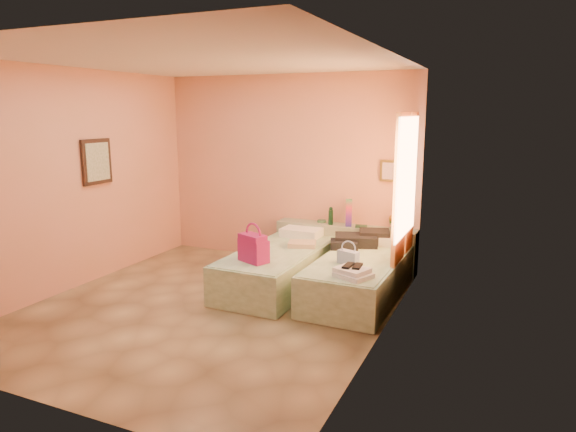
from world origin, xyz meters
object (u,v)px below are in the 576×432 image
object	(u,v)px
green_book	(361,226)
blue_handbag	(348,257)
headboard_ledge	(345,247)
bed_left	(278,269)
magenta_handbag	(254,248)
bed_right	(360,278)
water_bottle	(331,216)
towel_stack	(353,273)
flower_vase	(395,221)

from	to	relation	value
green_book	blue_handbag	xyz separation A→B (m)	(0.22, -1.31, -0.08)
headboard_ledge	bed_left	bearing A→B (deg)	-116.31
magenta_handbag	blue_handbag	distance (m)	1.12
bed_right	magenta_handbag	bearing A→B (deg)	-148.92
water_bottle	bed_left	bearing A→B (deg)	-107.71
bed_right	magenta_handbag	world-z (taller)	magenta_handbag
bed_left	magenta_handbag	distance (m)	0.72
bed_left	headboard_ledge	bearing A→B (deg)	64.63
water_bottle	magenta_handbag	world-z (taller)	water_bottle
headboard_ledge	towel_stack	world-z (taller)	headboard_ledge
headboard_ledge	towel_stack	distance (m)	1.93
headboard_ledge	bed_left	size ratio (longest dim) A/B	1.02
headboard_ledge	magenta_handbag	xyz separation A→B (m)	(-0.60, -1.70, 0.34)
flower_vase	blue_handbag	xyz separation A→B (m)	(-0.26, -1.31, -0.20)
bed_left	towel_stack	bearing A→B (deg)	-28.26
bed_right	water_bottle	xyz separation A→B (m)	(-0.74, 1.01, 0.52)
magenta_handbag	bed_left	bearing A→B (deg)	108.32
bed_right	towel_stack	xyz separation A→B (m)	(0.13, -0.75, 0.30)
bed_right	headboard_ledge	bearing A→B (deg)	117.50
towel_stack	blue_handbag	bearing A→B (deg)	113.63
water_bottle	green_book	xyz separation A→B (m)	(0.45, 0.01, -0.11)
bed_right	blue_handbag	xyz separation A→B (m)	(-0.06, -0.29, 0.33)
green_book	magenta_handbag	distance (m)	1.87
bed_left	towel_stack	world-z (taller)	towel_stack
magenta_handbag	water_bottle	bearing A→B (deg)	99.64
green_book	bed_right	bearing A→B (deg)	-86.64
flower_vase	towel_stack	distance (m)	1.78
blue_handbag	flower_vase	bearing A→B (deg)	95.38
bed_left	bed_right	size ratio (longest dim) A/B	1.00
flower_vase	magenta_handbag	world-z (taller)	flower_vase
towel_stack	water_bottle	bearing A→B (deg)	116.36
bed_right	towel_stack	bearing A→B (deg)	-78.87
headboard_ledge	bed_left	distance (m)	1.25
water_bottle	blue_handbag	size ratio (longest dim) A/B	0.98
water_bottle	towel_stack	xyz separation A→B (m)	(0.87, -1.76, -0.22)
magenta_handbag	towel_stack	world-z (taller)	magenta_handbag
headboard_ledge	green_book	xyz separation A→B (m)	(0.24, -0.03, 0.34)
bed_left	flower_vase	world-z (taller)	flower_vase
bed_right	towel_stack	world-z (taller)	towel_stack
bed_right	water_bottle	distance (m)	1.35
water_bottle	bed_right	bearing A→B (deg)	-53.85
flower_vase	magenta_handbag	size ratio (longest dim) A/B	0.72
headboard_ledge	water_bottle	size ratio (longest dim) A/B	8.43
magenta_handbag	bed_right	bearing A→B (deg)	53.01
green_book	flower_vase	distance (m)	0.49
magenta_handbag	blue_handbag	world-z (taller)	magenta_handbag
magenta_handbag	blue_handbag	size ratio (longest dim) A/B	1.45
headboard_ledge	towel_stack	size ratio (longest dim) A/B	5.86
water_bottle	flower_vase	xyz separation A→B (m)	(0.93, 0.01, 0.01)
bed_right	towel_stack	size ratio (longest dim) A/B	5.71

